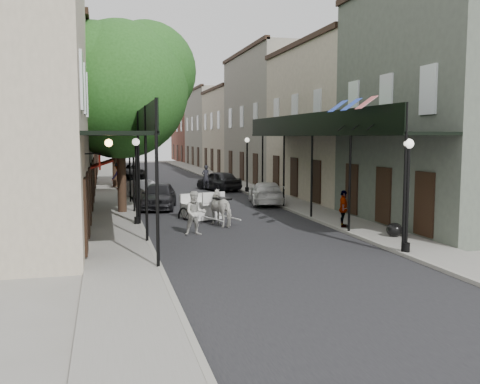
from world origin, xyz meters
TOP-DOWN VIEW (x-y plane):
  - ground at (0.00, 0.00)m, footprint 140.00×140.00m
  - road at (0.00, 20.00)m, footprint 8.00×90.00m
  - sidewalk_left at (-5.00, 20.00)m, footprint 2.20×90.00m
  - sidewalk_right at (5.00, 20.00)m, footprint 2.20×90.00m
  - building_row_left at (-8.60, 30.00)m, footprint 5.00×80.00m
  - building_row_right at (8.60, 30.00)m, footprint 5.00×80.00m
  - gallery_left at (-4.79, 6.98)m, footprint 2.20×18.05m
  - gallery_right at (4.79, 6.98)m, footprint 2.20×18.05m
  - tree_near at (-4.20, 10.18)m, footprint 7.31×6.80m
  - tree_far at (-4.25, 24.18)m, footprint 6.45×6.00m
  - lamppost_right_near at (4.10, -2.00)m, footprint 0.32×0.32m
  - lamppost_left at (-4.10, 6.00)m, footprint 0.32×0.32m
  - lamppost_right_far at (4.10, 18.00)m, footprint 0.32×0.32m
  - horse at (-0.43, 5.28)m, footprint 1.38×2.02m
  - carriage at (-1.19, 7.60)m, footprint 2.08×2.60m
  - pedestrian_walking at (-2.00, 3.33)m, footprint 0.86×0.67m
  - pedestrian_sidewalk_left at (-4.41, 22.13)m, footprint 1.42×1.33m
  - pedestrian_sidewalk_right at (4.20, 2.95)m, footprint 0.73×0.98m
  - car_left_near at (-2.60, 11.49)m, footprint 2.47×4.50m
  - car_left_mid at (-3.08, 15.99)m, footprint 2.39×3.80m
  - car_left_far at (-3.13, 33.41)m, footprint 2.78×5.23m
  - car_right_near at (3.60, 11.92)m, footprint 2.66×4.74m
  - car_right_far at (2.60, 20.37)m, footprint 2.97×4.56m
  - trash_bags at (5.28, 0.68)m, footprint 0.88×1.03m

SIDE VIEW (x-z plane):
  - ground at x=0.00m, z-range 0.00..0.00m
  - road at x=0.00m, z-range 0.00..0.01m
  - sidewalk_left at x=-5.00m, z-range 0.00..0.12m
  - sidewalk_right at x=5.00m, z-range 0.00..0.12m
  - trash_bags at x=5.28m, z-range 0.10..0.63m
  - car_left_mid at x=-3.08m, z-range 0.00..1.18m
  - car_right_near at x=3.60m, z-range 0.00..1.30m
  - car_left_far at x=-3.13m, z-range 0.00..1.40m
  - car_right_far at x=2.60m, z-range 0.00..1.45m
  - car_left_near at x=-2.60m, z-range 0.00..1.45m
  - horse at x=-0.43m, z-range 0.00..1.57m
  - pedestrian_walking at x=-2.00m, z-range 0.00..1.76m
  - pedestrian_sidewalk_right at x=4.20m, z-range 0.12..1.67m
  - carriage at x=-1.19m, z-range -0.29..2.33m
  - pedestrian_sidewalk_left at x=-4.41m, z-range 0.12..2.04m
  - lamppost_right_near at x=4.10m, z-range 0.19..3.90m
  - lamppost_left at x=-4.10m, z-range 0.19..3.90m
  - lamppost_right_far at x=4.10m, z-range 0.19..3.90m
  - gallery_left at x=-4.79m, z-range 1.61..6.49m
  - gallery_right at x=4.79m, z-range 1.61..6.49m
  - building_row_left at x=-8.60m, z-range 0.00..10.50m
  - building_row_right at x=8.60m, z-range 0.00..10.50m
  - tree_far at x=-4.25m, z-range 1.53..10.14m
  - tree_near at x=-4.20m, z-range 1.67..11.30m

